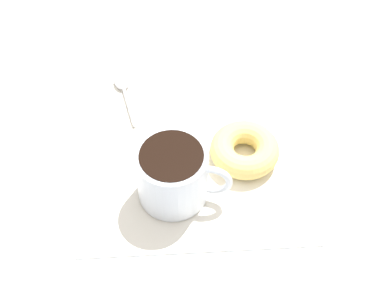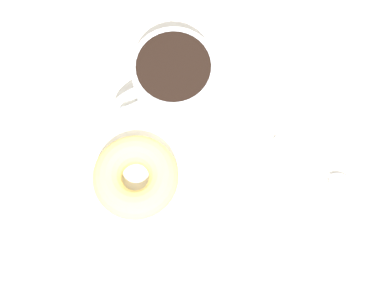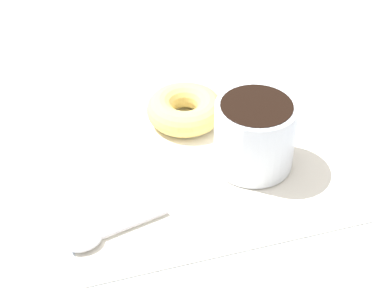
# 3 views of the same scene
# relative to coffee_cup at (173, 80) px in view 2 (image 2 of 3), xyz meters

# --- Properties ---
(ground_plane) EXTENTS (1.20, 1.20, 0.02)m
(ground_plane) POSITION_rel_coffee_cup_xyz_m (0.09, -0.02, -0.06)
(ground_plane) COLOR #B2BCC6
(napkin) EXTENTS (0.34, 0.34, 0.00)m
(napkin) POSITION_rel_coffee_cup_xyz_m (0.07, -0.02, -0.05)
(napkin) COLOR white
(napkin) RESTS_ON ground_plane
(coffee_cup) EXTENTS (0.09, 0.13, 0.08)m
(coffee_cup) POSITION_rel_coffee_cup_xyz_m (0.00, 0.00, 0.00)
(coffee_cup) COLOR silver
(coffee_cup) RESTS_ON napkin
(donut) EXTENTS (0.10, 0.10, 0.03)m
(donut) POSITION_rel_coffee_cup_xyz_m (0.06, -0.10, -0.03)
(donut) COLOR #E5C66B
(donut) RESTS_ON napkin
(spoon) EXTENTS (0.11, 0.05, 0.01)m
(spoon) POSITION_rel_coffee_cup_xyz_m (0.19, 0.09, -0.04)
(spoon) COLOR silver
(spoon) RESTS_ON napkin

